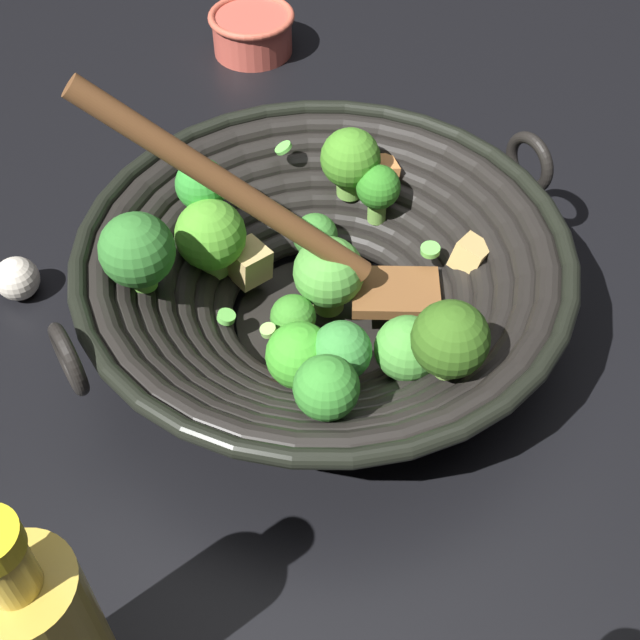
# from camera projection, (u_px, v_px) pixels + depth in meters

# --- Properties ---
(ground_plane) EXTENTS (4.00, 4.00, 0.00)m
(ground_plane) POSITION_uv_depth(u_px,v_px,m) (324.00, 326.00, 0.71)
(ground_plane) COLOR black
(wok) EXTENTS (0.41, 0.38, 0.24)m
(wok) POSITION_uv_depth(u_px,v_px,m) (322.00, 275.00, 0.66)
(wok) COLOR black
(wok) RESTS_ON ground
(cooking_oil_bottle) EXTENTS (0.06, 0.06, 0.20)m
(cooking_oil_bottle) POSITION_uv_depth(u_px,v_px,m) (50.00, 638.00, 0.46)
(cooking_oil_bottle) COLOR gold
(cooking_oil_bottle) RESTS_ON ground
(prep_bowl) EXTENTS (0.10, 0.10, 0.05)m
(prep_bowl) POSITION_uv_depth(u_px,v_px,m) (252.00, 31.00, 0.97)
(prep_bowl) COLOR #D15647
(prep_bowl) RESTS_ON ground
(garlic_bulb) EXTENTS (0.04, 0.04, 0.04)m
(garlic_bulb) POSITION_uv_depth(u_px,v_px,m) (17.00, 279.00, 0.72)
(garlic_bulb) COLOR silver
(garlic_bulb) RESTS_ON ground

